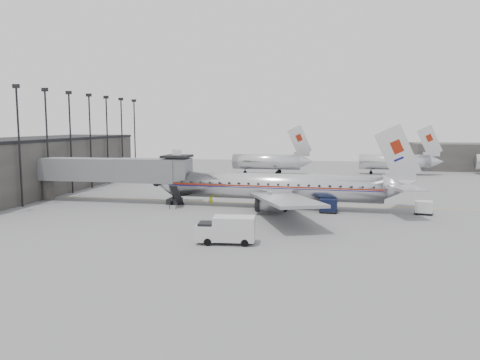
{
  "coord_description": "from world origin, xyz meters",
  "views": [
    {
      "loc": [
        10.03,
        -54.36,
        10.34
      ],
      "look_at": [
        -0.73,
        4.49,
        3.2
      ],
      "focal_mm": 35.0,
      "sensor_mm": 36.0,
      "label": 1
    }
  ],
  "objects_px": {
    "baggage_cart_navy": "(328,205)",
    "ramp_worker": "(211,199)",
    "airliner": "(278,187)",
    "service_van": "(227,229)",
    "baggage_cart_white": "(423,207)"
  },
  "relations": [
    {
      "from": "baggage_cart_white",
      "to": "ramp_worker",
      "type": "xyz_separation_m",
      "value": [
        -25.54,
        1.33,
        0.01
      ]
    },
    {
      "from": "airliner",
      "to": "ramp_worker",
      "type": "relative_size",
      "value": 19.7
    },
    {
      "from": "service_van",
      "to": "baggage_cart_navy",
      "type": "distance_m",
      "value": 18.35
    },
    {
      "from": "airliner",
      "to": "baggage_cart_navy",
      "type": "relative_size",
      "value": 15.12
    },
    {
      "from": "airliner",
      "to": "baggage_cart_white",
      "type": "xyz_separation_m",
      "value": [
        16.9,
        -1.29,
        -1.81
      ]
    },
    {
      "from": "service_van",
      "to": "ramp_worker",
      "type": "bearing_deg",
      "value": 103.21
    },
    {
      "from": "service_van",
      "to": "baggage_cart_white",
      "type": "relative_size",
      "value": 2.36
    },
    {
      "from": "airliner",
      "to": "service_van",
      "type": "height_order",
      "value": "airliner"
    },
    {
      "from": "airliner",
      "to": "service_van",
      "type": "relative_size",
      "value": 6.34
    },
    {
      "from": "baggage_cart_navy",
      "to": "ramp_worker",
      "type": "height_order",
      "value": "ramp_worker"
    },
    {
      "from": "ramp_worker",
      "to": "baggage_cart_white",
      "type": "bearing_deg",
      "value": -3.48
    },
    {
      "from": "baggage_cart_white",
      "to": "ramp_worker",
      "type": "distance_m",
      "value": 25.58
    },
    {
      "from": "baggage_cart_navy",
      "to": "ramp_worker",
      "type": "bearing_deg",
      "value": 175.26
    },
    {
      "from": "airliner",
      "to": "baggage_cart_white",
      "type": "relative_size",
      "value": 14.97
    },
    {
      "from": "baggage_cart_navy",
      "to": "service_van",
      "type": "bearing_deg",
      "value": -114.58
    }
  ]
}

